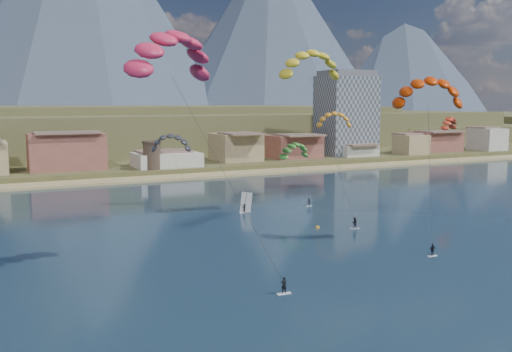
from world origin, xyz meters
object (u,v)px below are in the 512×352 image
Objects in this scene: windsurfer at (245,206)px; kitesurfer_red at (171,48)px; watchtower at (152,155)px; kitesurfer_green at (295,148)px; apartment_tower at (346,114)px; buoy at (318,227)px; kitesurfer_yellow at (311,61)px; kitesurfer_orange at (429,88)px.

kitesurfer_red is at bearing -127.95° from windsurfer.
watchtower is 0.53× the size of kitesurfer_green.
kitesurfer_green is (-59.90, -64.95, -6.44)m from apartment_tower.
kitesurfer_green is (43.37, 44.28, -17.43)m from kitesurfer_red.
watchtower is 82.34m from buoy.
apartment_tower reaches higher than buoy.
kitesurfer_yellow is at bearing -111.44° from kitesurfer_green.
kitesurfer_red is 48.94m from windsurfer.
kitesurfer_yellow is at bearing -79.69° from watchtower.
buoy is at bearing -127.23° from apartment_tower.
watchtower is (-80.00, -14.00, -11.45)m from apartment_tower.
apartment_tower reaches higher than kitesurfer_green.
kitesurfer_red reaches higher than kitesurfer_orange.
kitesurfer_yellow is 8.48× the size of windsurfer.
kitesurfer_green is 24.43m from windsurfer.
apartment_tower is 108.17m from kitesurfer_yellow.
windsurfer is (-11.08, 6.47, -28.74)m from kitesurfer_yellow.
kitesurfer_green is at bearing -68.47° from watchtower.
windsurfer is 19.32m from buoy.
watchtower is at bearing -170.07° from apartment_tower.
windsurfer is (-78.38, -77.33, -16.54)m from apartment_tower.
apartment_tower reaches higher than kitesurfer_yellow.
kitesurfer_green is at bearing 68.56° from kitesurfer_yellow.
apartment_tower is at bearing 47.32° from kitesurfer_green.
kitesurfer_orange is 1.68× the size of kitesurfer_green.
kitesurfer_red is at bearing -134.40° from kitesurfer_green.
watchtower is 13.21× the size of buoy.
buoy is at bearing -114.61° from kitesurfer_yellow.
kitesurfer_yellow is at bearing 35.27° from kitesurfer_red.
kitesurfer_yellow is 2.12× the size of kitesurfer_green.
kitesurfer_orange is at bearing -64.78° from windsurfer.
watchtower is 55.00m from kitesurfer_green.
buoy is (-10.26, 15.19, -24.10)m from kitesurfer_orange.
kitesurfer_orange is (-62.54, -110.98, 6.39)m from apartment_tower.
kitesurfer_orange reaches higher than watchtower.
kitesurfer_red reaches higher than kitesurfer_green.
kitesurfer_orange is at bearing -119.40° from apartment_tower.
kitesurfer_yellow reaches higher than windsurfer.
kitesurfer_yellow is 52.57× the size of buoy.
kitesurfer_orange reaches higher than windsurfer.
kitesurfer_orange is (40.73, -1.74, -4.59)m from kitesurfer_red.
kitesurfer_orange is 43.70m from windsurfer.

